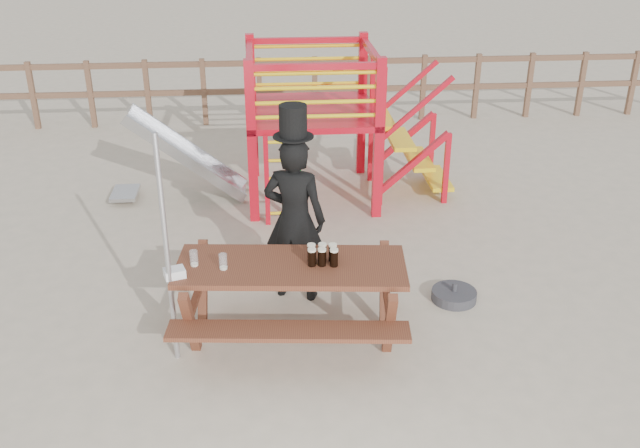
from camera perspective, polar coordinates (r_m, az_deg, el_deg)
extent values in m
plane|color=#C1AF96|center=(6.96, -0.23, -9.27)|extent=(60.00, 60.00, 0.00)
cube|color=brown|center=(13.03, -2.68, 12.77)|extent=(15.00, 0.06, 0.10)
cube|color=brown|center=(13.15, -2.63, 10.63)|extent=(15.00, 0.06, 0.10)
cube|color=brown|center=(13.76, -21.98, 9.49)|extent=(0.09, 0.09, 1.20)
cube|color=brown|center=(13.49, -17.88, 9.83)|extent=(0.09, 0.09, 1.20)
cube|color=brown|center=(13.30, -13.63, 10.12)|extent=(0.09, 0.09, 1.20)
cube|color=brown|center=(13.18, -9.27, 10.37)|extent=(0.09, 0.09, 1.20)
cube|color=brown|center=(13.14, -4.85, 10.56)|extent=(0.09, 0.09, 1.20)
cube|color=brown|center=(13.17, -0.42, 10.69)|extent=(0.09, 0.09, 1.20)
cube|color=brown|center=(13.28, 3.96, 10.75)|extent=(0.09, 0.09, 1.20)
cube|color=brown|center=(13.46, 8.25, 10.75)|extent=(0.09, 0.09, 1.20)
cube|color=brown|center=(13.72, 12.40, 10.70)|extent=(0.09, 0.09, 1.20)
cube|color=brown|center=(14.04, 16.38, 10.60)|extent=(0.09, 0.09, 1.20)
cube|color=brown|center=(14.42, 20.17, 10.46)|extent=(0.09, 0.09, 1.20)
cube|color=brown|center=(14.86, 23.74, 10.28)|extent=(0.09, 0.09, 1.20)
cube|color=red|center=(8.99, -5.47, 6.43)|extent=(0.12, 0.12, 2.10)
cube|color=red|center=(9.10, 4.71, 6.71)|extent=(0.12, 0.12, 2.10)
cube|color=red|center=(10.52, -5.43, 9.27)|extent=(0.12, 0.12, 2.10)
cube|color=red|center=(10.61, 3.36, 9.49)|extent=(0.12, 0.12, 2.10)
cube|color=red|center=(9.73, -0.71, 8.96)|extent=(1.72, 1.72, 0.08)
cube|color=red|center=(8.75, -0.37, 12.49)|extent=(1.60, 0.08, 0.08)
cube|color=red|center=(10.31, -1.06, 14.49)|extent=(1.60, 0.08, 0.08)
cube|color=red|center=(9.51, -5.69, 13.43)|extent=(0.08, 1.60, 0.08)
cube|color=red|center=(9.62, 4.16, 13.62)|extent=(0.08, 1.60, 0.08)
cylinder|color=yellow|center=(8.91, -0.36, 8.60)|extent=(1.50, 0.05, 0.05)
cylinder|color=yellow|center=(10.45, -1.03, 11.15)|extent=(1.50, 0.05, 0.05)
cylinder|color=yellow|center=(8.86, -0.36, 9.72)|extent=(1.50, 0.05, 0.05)
cylinder|color=yellow|center=(10.40, -1.04, 12.11)|extent=(1.50, 0.05, 0.05)
cylinder|color=yellow|center=(8.81, -0.36, 10.84)|extent=(1.50, 0.05, 0.05)
cylinder|color=yellow|center=(10.36, -1.04, 13.08)|extent=(1.50, 0.05, 0.05)
cylinder|color=yellow|center=(8.77, -0.37, 11.98)|extent=(1.50, 0.05, 0.05)
cylinder|color=yellow|center=(10.33, -1.05, 14.05)|extent=(1.50, 0.05, 0.05)
cube|color=red|center=(9.01, -4.28, 3.45)|extent=(0.06, 0.06, 1.20)
cube|color=red|center=(9.01, -1.99, 3.53)|extent=(0.06, 0.06, 1.20)
cylinder|color=yellow|center=(9.19, -3.06, 0.89)|extent=(0.36, 0.04, 0.04)
cylinder|color=yellow|center=(9.09, -3.10, 2.27)|extent=(0.36, 0.04, 0.04)
cylinder|color=yellow|center=(9.00, -3.14, 3.67)|extent=(0.36, 0.04, 0.04)
cylinder|color=yellow|center=(8.91, -3.17, 5.10)|extent=(0.36, 0.04, 0.04)
cylinder|color=yellow|center=(8.83, -3.21, 6.56)|extent=(0.36, 0.04, 0.04)
cube|color=yellow|center=(9.87, 4.86, 8.38)|extent=(0.30, 0.90, 0.06)
cube|color=yellow|center=(10.01, 6.39, 6.76)|extent=(0.30, 0.90, 0.06)
cube|color=yellow|center=(10.16, 7.87, 5.18)|extent=(0.30, 0.90, 0.06)
cube|color=yellow|center=(10.33, 9.29, 3.64)|extent=(0.30, 0.90, 0.06)
cube|color=red|center=(9.68, 7.53, 4.90)|extent=(0.95, 0.08, 0.86)
cube|color=red|center=(10.51, 6.55, 6.63)|extent=(0.95, 0.08, 0.86)
cube|color=#B3B5BB|center=(9.94, -10.56, 5.37)|extent=(1.53, 0.55, 1.21)
cube|color=#B3B5BB|center=(9.68, -10.71, 5.05)|extent=(1.58, 0.04, 1.28)
cube|color=#B3B5BB|center=(10.18, -10.44, 6.11)|extent=(1.58, 0.04, 1.28)
cube|color=#B3B5BB|center=(10.26, -15.33, 2.41)|extent=(0.35, 0.55, 0.05)
cube|color=brown|center=(6.57, -2.34, -3.44)|extent=(2.18, 0.98, 0.05)
cube|color=brown|center=(6.24, -2.55, -8.57)|extent=(2.13, 0.49, 0.04)
cube|color=brown|center=(7.23, -2.07, -3.41)|extent=(2.13, 0.49, 0.04)
cube|color=brown|center=(6.88, -9.82, -6.35)|extent=(0.20, 1.27, 0.76)
cube|color=brown|center=(6.80, 5.36, -6.51)|extent=(0.20, 1.27, 0.76)
imported|color=black|center=(7.26, -2.04, 0.35)|extent=(0.75, 0.60, 1.77)
cube|color=#0E9E1B|center=(7.30, -1.77, 2.31)|extent=(0.07, 0.04, 0.41)
cylinder|color=black|center=(6.93, -2.15, 7.02)|extent=(0.40, 0.40, 0.01)
cylinder|color=black|center=(6.88, -2.18, 8.28)|extent=(0.27, 0.27, 0.31)
cube|color=white|center=(6.98, -1.88, 9.44)|extent=(0.14, 0.05, 0.04)
cylinder|color=#B2B2B7|center=(6.30, -12.15, -2.31)|extent=(0.05, 0.05, 2.18)
cylinder|color=#343439|center=(7.68, 10.67, -5.63)|extent=(0.47, 0.47, 0.11)
cylinder|color=#343439|center=(7.63, 10.73, -4.98)|extent=(0.05, 0.05, 0.09)
cube|color=white|center=(6.46, -11.56, -3.85)|extent=(0.21, 0.19, 0.08)
cylinder|color=black|center=(6.50, -0.65, -2.75)|extent=(0.08, 0.08, 0.15)
cylinder|color=#F2E7C6|center=(6.46, -0.66, -2.08)|extent=(0.08, 0.08, 0.02)
cylinder|color=black|center=(6.50, 0.16, -2.74)|extent=(0.08, 0.08, 0.15)
cylinder|color=#F2E7C6|center=(6.46, 0.16, -2.07)|extent=(0.08, 0.08, 0.02)
cylinder|color=black|center=(6.49, 1.13, -2.78)|extent=(0.08, 0.08, 0.15)
cylinder|color=#F2E7C6|center=(6.45, 1.13, -2.10)|extent=(0.08, 0.08, 0.02)
cylinder|color=black|center=(6.58, -0.69, -2.39)|extent=(0.08, 0.08, 0.15)
cylinder|color=#F2E7C6|center=(6.54, -0.70, -1.72)|extent=(0.08, 0.08, 0.02)
cylinder|color=black|center=(6.59, 0.19, -2.33)|extent=(0.08, 0.08, 0.15)
cylinder|color=#F2E7C6|center=(6.55, 0.19, -1.67)|extent=(0.08, 0.08, 0.02)
cylinder|color=black|center=(6.58, 1.02, -2.36)|extent=(0.08, 0.08, 0.15)
cylinder|color=#F2E7C6|center=(6.54, 1.03, -1.70)|extent=(0.08, 0.08, 0.02)
cylinder|color=silver|center=(6.50, -7.76, -3.00)|extent=(0.08, 0.08, 0.15)
cylinder|color=#F2E7C6|center=(6.53, -7.73, -3.50)|extent=(0.07, 0.07, 0.02)
cylinder|color=silver|center=(6.60, -10.06, -2.71)|extent=(0.08, 0.08, 0.15)
cylinder|color=#F2E7C6|center=(6.63, -10.01, -3.21)|extent=(0.07, 0.07, 0.02)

